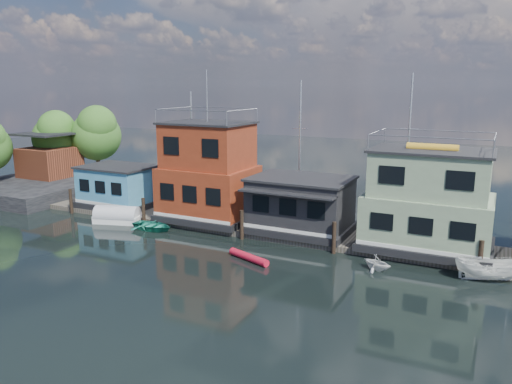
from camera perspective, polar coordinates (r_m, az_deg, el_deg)
The scene contains 14 objects.
ground at distance 27.50m, azimuth -3.28°, elevation -11.79°, with size 160.00×160.00×0.00m, color black.
dock at distance 37.66m, azimuth 5.78°, elevation -4.77°, with size 48.00×5.00×0.40m, color #595147.
houseboat_blue at distance 46.39m, azimuth -15.44°, elevation 0.65°, with size 6.40×4.90×3.66m.
houseboat_red at distance 40.40m, azimuth -5.45°, elevation 2.10°, with size 7.40×5.90×11.86m.
houseboat_dark at distance 37.23m, azimuth 5.13°, elevation -1.42°, with size 7.40×6.10×4.06m.
houseboat_green at distance 34.87m, azimuth 19.09°, elevation -1.09°, with size 8.40×5.90×7.03m.
pilings at distance 35.02m, azimuth 3.68°, elevation -4.52°, with size 42.28×0.28×2.20m.
background_masts at distance 40.92m, azimuth 15.20°, elevation 3.91°, with size 36.40×0.16×12.00m.
shore at distance 57.77m, azimuth -22.43°, elevation 3.79°, with size 12.40×15.72×8.24m.
dinghy_white at distance 31.73m, azimuth 13.66°, elevation -7.82°, with size 1.61×1.87×0.98m, color white.
dinghy_teal at distance 39.85m, azimuth -11.74°, elevation -3.78°, with size 2.45×3.44×0.71m, color #258972.
red_kayak at distance 32.48m, azimuth -0.84°, elevation -7.45°, with size 0.49×0.49×3.33m, color red.
tarp_runabout at distance 42.48m, azimuth -15.58°, elevation -2.68°, with size 4.03×2.48×1.53m.
motorboat at distance 32.05m, azimuth 25.20°, elevation -7.98°, with size 1.46×3.88×1.50m, color silver.
Camera 1 is at (12.49, -21.78, 11.22)m, focal length 35.00 mm.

